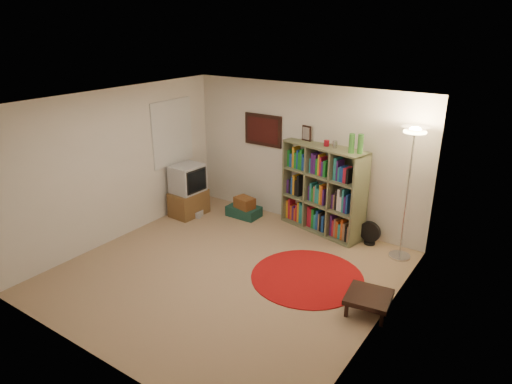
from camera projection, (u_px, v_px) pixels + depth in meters
room at (225, 191)px, 6.35m from camera, size 4.54×4.54×2.54m
bookshelf at (322, 190)px, 7.85m from camera, size 1.60×0.78×1.84m
floor_lamp at (413, 151)px, 6.55m from camera, size 0.48×0.48×2.08m
floor_fan at (370, 233)px, 7.50m from camera, size 0.35×0.20×0.40m
tv_stand at (188, 191)px, 8.56m from camera, size 0.51×0.70×0.98m
dvd_box at (194, 213)px, 8.67m from camera, size 0.40×0.36×0.11m
suitcase at (244, 211)px, 8.62m from camera, size 0.60×0.39×0.19m
wicker_basket at (245, 203)px, 8.49m from camera, size 0.40×0.33×0.20m
paper_towel at (305, 218)px, 8.30m from camera, size 0.14×0.14×0.23m
red_rug at (307, 277)px, 6.59m from camera, size 1.63×1.63×0.01m
side_table at (369, 298)px, 5.75m from camera, size 0.62×0.62×0.25m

